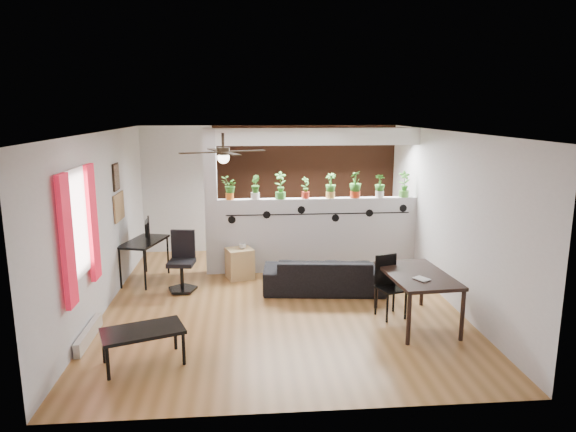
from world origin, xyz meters
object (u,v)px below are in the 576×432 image
at_px(potted_plant_4, 331,185).
at_px(dining_table, 417,279).
at_px(office_chair, 182,265).
at_px(coffee_table, 143,333).
at_px(potted_plant_5, 355,184).
at_px(potted_plant_1, 255,187).
at_px(potted_plant_0, 230,187).
at_px(sofa, 324,275).
at_px(folding_chair, 388,280).
at_px(potted_plant_3, 306,187).
at_px(potted_plant_2, 280,185).
at_px(cube_shelf, 240,263).
at_px(ceiling_fan, 223,154).
at_px(cup, 242,246).
at_px(computer_desk, 144,245).
at_px(potted_plant_6, 380,185).
at_px(potted_plant_7, 404,183).

distance_m(potted_plant_4, dining_table, 2.79).
bearing_deg(office_chair, dining_table, -25.48).
xyz_separation_m(dining_table, coffee_table, (-3.54, -0.88, -0.26)).
bearing_deg(potted_plant_5, potted_plant_1, 180.00).
distance_m(potted_plant_0, sofa, 2.29).
distance_m(potted_plant_4, folding_chair, 2.47).
bearing_deg(potted_plant_3, potted_plant_5, 0.00).
bearing_deg(dining_table, potted_plant_2, 124.32).
distance_m(sofa, cube_shelf, 1.58).
bearing_deg(dining_table, ceiling_fan, 165.15).
bearing_deg(cup, computer_desk, 180.00).
distance_m(potted_plant_6, potted_plant_7, 0.45).
bearing_deg(coffee_table, office_chair, 86.15).
relative_size(potted_plant_1, potted_plant_4, 0.96).
xyz_separation_m(potted_plant_5, dining_table, (0.35, -2.50, -0.96)).
bearing_deg(potted_plant_5, potted_plant_3, 180.00).
bearing_deg(potted_plant_4, sofa, -103.79).
height_order(ceiling_fan, cube_shelf, ceiling_fan).
relative_size(potted_plant_0, potted_plant_3, 1.04).
distance_m(potted_plant_3, cube_shelf, 1.79).
xyz_separation_m(ceiling_fan, computer_desk, (-1.45, 1.46, -1.67)).
height_order(potted_plant_2, coffee_table, potted_plant_2).
relative_size(potted_plant_7, coffee_table, 0.46).
bearing_deg(dining_table, potted_plant_7, 77.50).
relative_size(ceiling_fan, folding_chair, 1.34).
xyz_separation_m(potted_plant_0, potted_plant_6, (2.71, 0.00, 0.01)).
relative_size(potted_plant_7, dining_table, 0.35).
height_order(potted_plant_3, folding_chair, potted_plant_3).
bearing_deg(office_chair, cup, 29.25).
xyz_separation_m(potted_plant_5, coffee_table, (-3.19, -3.37, -1.22)).
relative_size(cup, office_chair, 0.13).
bearing_deg(potted_plant_2, office_chair, -152.03).
distance_m(potted_plant_0, potted_plant_4, 1.81).
height_order(potted_plant_3, potted_plant_6, potted_plant_6).
relative_size(potted_plant_3, coffee_table, 0.38).
xyz_separation_m(ceiling_fan, potted_plant_6, (2.73, 1.80, -0.74)).
height_order(cube_shelf, cup, cup).
relative_size(potted_plant_5, cube_shelf, 0.92).
xyz_separation_m(cup, folding_chair, (2.08, -1.84, -0.05)).
bearing_deg(coffee_table, potted_plant_5, 46.55).
height_order(potted_plant_7, cube_shelf, potted_plant_7).
bearing_deg(cup, sofa, -30.29).
xyz_separation_m(computer_desk, office_chair, (0.70, -0.55, -0.22)).
bearing_deg(ceiling_fan, cup, 81.07).
relative_size(potted_plant_3, cup, 3.17).
bearing_deg(office_chair, potted_plant_5, 16.35).
xyz_separation_m(potted_plant_0, potted_plant_7, (3.16, 0.00, 0.04)).
height_order(potted_plant_4, office_chair, potted_plant_4).
xyz_separation_m(potted_plant_6, potted_plant_7, (0.45, 0.00, 0.03)).
relative_size(potted_plant_3, potted_plant_6, 0.92).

